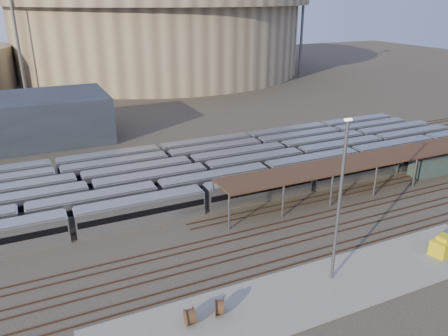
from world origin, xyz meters
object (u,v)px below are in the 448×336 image
yellow_equipment (443,246)px  teal_boxcar (444,163)px  yard_light_pole (339,203)px  cable_reel_east (219,307)px  cable_reel_west (190,316)px

yellow_equipment → teal_boxcar: bearing=27.8°
yellow_equipment → yard_light_pole: bearing=161.8°
teal_boxcar → cable_reel_east: bearing=-158.9°
cable_reel_west → yard_light_pole: yard_light_pole is taller
cable_reel_east → yard_light_pole: size_ratio=0.09×
teal_boxcar → cable_reel_west: teal_boxcar is taller
cable_reel_east → yard_light_pole: (13.96, 0.18, 8.50)m
cable_reel_east → yellow_equipment: bearing=-2.9°
teal_boxcar → yard_light_pole: size_ratio=0.78×
teal_boxcar → yard_light_pole: yard_light_pole is taller
cable_reel_west → yard_light_pole: (17.13, 0.24, 8.50)m
teal_boxcar → yard_light_pole: bearing=-153.1°
cable_reel_west → cable_reel_east: bearing=1.1°
cable_reel_east → yellow_equipment: yellow_equipment is taller
cable_reel_east → yellow_equipment: (29.48, -1.50, 0.15)m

